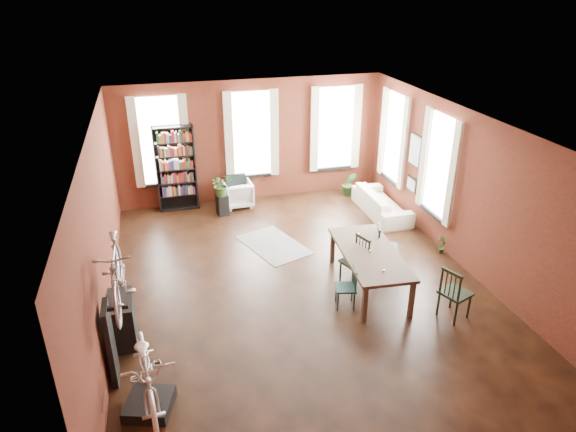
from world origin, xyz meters
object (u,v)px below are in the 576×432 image
object	(u,v)px
dining_table	(369,269)
white_armchair	(238,193)
plant_stand	(222,205)
bicycle_floor	(144,345)
dining_chair_b	(354,262)
console_table	(123,320)
bike_trainer	(150,404)
cream_sofa	(382,199)
dining_chair_c	(456,293)
bookshelf	(176,169)
dining_chair_d	(387,247)
dining_chair_a	(346,287)

from	to	relation	value
dining_table	white_armchair	xyz separation A→B (m)	(-1.76, 4.52, -0.02)
plant_stand	white_armchair	bearing A→B (deg)	43.17
bicycle_floor	plant_stand	bearing A→B (deg)	67.50
dining_chair_b	plant_stand	distance (m)	4.38
dining_chair_b	console_table	bearing A→B (deg)	-100.92
bike_trainer	console_table	size ratio (longest dim) A/B	0.77
plant_stand	bicycle_floor	distance (m)	6.55
white_armchair	cream_sofa	xyz separation A→B (m)	(3.43, -1.47, 0.04)
dining_chair_c	plant_stand	bearing A→B (deg)	10.06
dining_chair_c	console_table	xyz separation A→B (m)	(-5.64, 0.85, -0.10)
cream_sofa	bookshelf	bearing A→B (deg)	71.05
bookshelf	bike_trainer	world-z (taller)	bookshelf
dining_chair_d	cream_sofa	size ratio (longest dim) A/B	0.46
dining_chair_b	bookshelf	size ratio (longest dim) A/B	0.44
white_armchair	plant_stand	size ratio (longest dim) A/B	1.37
dining_chair_a	bike_trainer	world-z (taller)	dining_chair_a
white_armchair	bicycle_floor	distance (m)	7.11
bookshelf	bicycle_floor	xyz separation A→B (m)	(-0.88, -6.89, 0.03)
dining_chair_d	bookshelf	world-z (taller)	bookshelf
dining_chair_b	cream_sofa	xyz separation A→B (m)	(1.90, 2.87, -0.08)
bike_trainer	bookshelf	bearing A→B (deg)	82.36
dining_chair_c	dining_chair_d	bearing A→B (deg)	-8.62
dining_table	dining_chair_c	distance (m)	1.69
dining_table	dining_chair_a	distance (m)	0.83
dining_chair_c	bicycle_floor	size ratio (longest dim) A/B	0.53
white_armchair	console_table	xyz separation A→B (m)	(-2.80, -4.97, 0.03)
dining_chair_d	white_armchair	size ratio (longest dim) A/B	1.29
cream_sofa	white_armchair	bearing A→B (deg)	66.85
dining_chair_b	cream_sofa	size ratio (longest dim) A/B	0.47
dining_chair_b	cream_sofa	distance (m)	3.44
dining_chair_a	bike_trainer	bearing A→B (deg)	-51.70
dining_chair_c	bicycle_floor	xyz separation A→B (m)	(-5.24, -0.84, 0.63)
console_table	dining_table	bearing A→B (deg)	5.59
console_table	plant_stand	world-z (taller)	console_table
bike_trainer	dining_chair_c	bearing A→B (deg)	8.94
dining_chair_a	bicycle_floor	size ratio (longest dim) A/B	0.42
bike_trainer	bicycle_floor	size ratio (longest dim) A/B	0.33
dining_chair_b	plant_stand	size ratio (longest dim) A/B	1.83
console_table	plant_stand	size ratio (longest dim) A/B	1.49
dining_chair_a	bike_trainer	size ratio (longest dim) A/B	1.29
dining_chair_b	dining_chair_d	bearing A→B (deg)	94.99
dining_table	bike_trainer	xyz separation A→B (m)	(-4.20, -2.12, -0.30)
dining_chair_d	white_armchair	distance (m)	4.62
white_armchair	dining_chair_d	bearing A→B (deg)	118.89
dining_chair_a	bicycle_floor	world-z (taller)	bicycle_floor
dining_chair_a	bookshelf	bearing A→B (deg)	-139.97
console_table	plant_stand	bearing A→B (deg)	62.84
bike_trainer	bicycle_floor	distance (m)	1.04
bookshelf	plant_stand	bearing A→B (deg)	-33.40
bike_trainer	bicycle_floor	bearing A→B (deg)	-14.57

